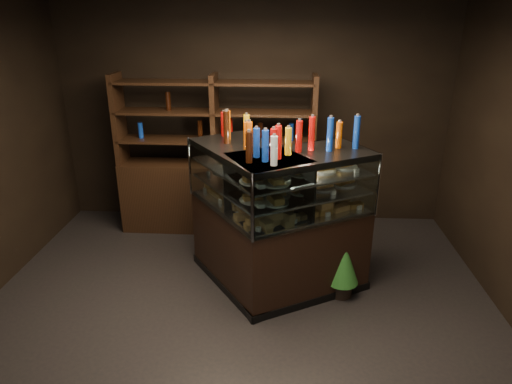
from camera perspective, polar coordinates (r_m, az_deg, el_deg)
ground at (r=4.31m, az=-2.51°, el=-16.77°), size 5.00×5.00×0.00m
room_shell at (r=3.46m, az=-3.03°, el=9.35°), size 5.02×5.02×3.01m
display_case at (r=4.65m, az=2.10°, el=-6.38°), size 1.92×1.49×1.47m
food_display at (r=4.39m, az=2.19°, el=0.74°), size 1.54×1.11×0.45m
bottles_top at (r=4.25m, az=2.31°, el=6.97°), size 1.36×0.97×0.30m
potted_conifer at (r=4.61m, az=10.87°, el=-8.50°), size 0.32×0.32×0.68m
back_shelving at (r=5.85m, az=-4.90°, el=0.81°), size 2.44×0.44×2.00m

